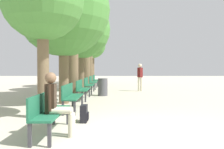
% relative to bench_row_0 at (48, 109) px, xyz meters
% --- Properties ---
extents(ground_plane, '(80.00, 80.00, 0.00)m').
position_rel_bench_row_0_xyz_m(ground_plane, '(1.69, -0.12, -0.51)').
color(ground_plane, beige).
extents(bench_row_0, '(0.43, 1.85, 0.84)m').
position_rel_bench_row_0_xyz_m(bench_row_0, '(0.00, 0.00, 0.00)').
color(bench_row_0, '#1E6042').
rests_on(bench_row_0, ground_plane).
extents(bench_row_1, '(0.43, 1.85, 0.84)m').
position_rel_bench_row_0_xyz_m(bench_row_1, '(0.00, 2.88, 0.00)').
color(bench_row_1, '#1E6042').
rests_on(bench_row_1, ground_plane).
extents(bench_row_2, '(0.43, 1.85, 0.84)m').
position_rel_bench_row_0_xyz_m(bench_row_2, '(0.00, 5.76, 0.00)').
color(bench_row_2, '#1E6042').
rests_on(bench_row_2, ground_plane).
extents(bench_row_3, '(0.43, 1.85, 0.84)m').
position_rel_bench_row_0_xyz_m(bench_row_3, '(0.00, 8.64, 0.00)').
color(bench_row_3, '#1E6042').
rests_on(bench_row_3, ground_plane).
extents(bench_row_4, '(0.43, 1.85, 0.84)m').
position_rel_bench_row_0_xyz_m(bench_row_4, '(0.00, 11.51, 0.00)').
color(bench_row_4, '#1E6042').
rests_on(bench_row_4, ground_plane).
extents(bench_row_5, '(0.43, 1.85, 0.84)m').
position_rel_bench_row_0_xyz_m(bench_row_5, '(0.00, 14.39, 0.00)').
color(bench_row_5, '#1E6042').
rests_on(bench_row_5, ground_plane).
extents(tree_row_0, '(2.23, 2.23, 4.34)m').
position_rel_bench_row_0_xyz_m(tree_row_0, '(-0.54, 1.63, 2.67)').
color(tree_row_0, brown).
rests_on(tree_row_0, ground_plane).
extents(tree_row_1, '(3.58, 3.58, 5.39)m').
position_rel_bench_row_0_xyz_m(tree_row_1, '(-0.54, 4.51, 3.08)').
color(tree_row_1, brown).
rests_on(tree_row_1, ground_plane).
extents(tree_row_2, '(2.69, 2.69, 5.97)m').
position_rel_bench_row_0_xyz_m(tree_row_2, '(-0.54, 6.83, 3.99)').
color(tree_row_2, brown).
rests_on(tree_row_2, ground_plane).
extents(tree_row_3, '(3.51, 3.51, 5.48)m').
position_rel_bench_row_0_xyz_m(tree_row_3, '(-0.54, 9.98, 3.19)').
color(tree_row_3, brown).
rests_on(tree_row_3, ground_plane).
extents(tree_row_4, '(3.02, 3.02, 6.12)m').
position_rel_bench_row_0_xyz_m(tree_row_4, '(-0.54, 12.88, 3.99)').
color(tree_row_4, brown).
rests_on(tree_row_4, ground_plane).
extents(tree_row_5, '(2.35, 2.35, 5.99)m').
position_rel_bench_row_0_xyz_m(tree_row_5, '(-0.54, 15.72, 4.11)').
color(tree_row_5, brown).
rests_on(tree_row_5, ground_plane).
extents(tree_row_6, '(2.51, 2.51, 4.83)m').
position_rel_bench_row_0_xyz_m(tree_row_6, '(-0.54, 18.53, 3.02)').
color(tree_row_6, brown).
rests_on(tree_row_6, ground_plane).
extents(person_seated, '(0.59, 0.33, 1.28)m').
position_rel_bench_row_0_xyz_m(person_seated, '(0.22, -0.18, 0.17)').
color(person_seated, beige).
rests_on(person_seated, ground_plane).
extents(backpack, '(0.20, 0.36, 0.43)m').
position_rel_bench_row_0_xyz_m(backpack, '(0.62, 1.14, -0.30)').
color(backpack, black).
rests_on(backpack, ground_plane).
extents(pedestrian_near, '(0.33, 0.29, 1.63)m').
position_rel_bench_row_0_xyz_m(pedestrian_near, '(2.99, 9.71, 0.43)').
color(pedestrian_near, beige).
rests_on(pedestrian_near, ground_plane).
extents(trash_bin, '(0.48, 0.48, 0.86)m').
position_rel_bench_row_0_xyz_m(trash_bin, '(0.86, 7.24, -0.08)').
color(trash_bin, '#4C4C51').
rests_on(trash_bin, ground_plane).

